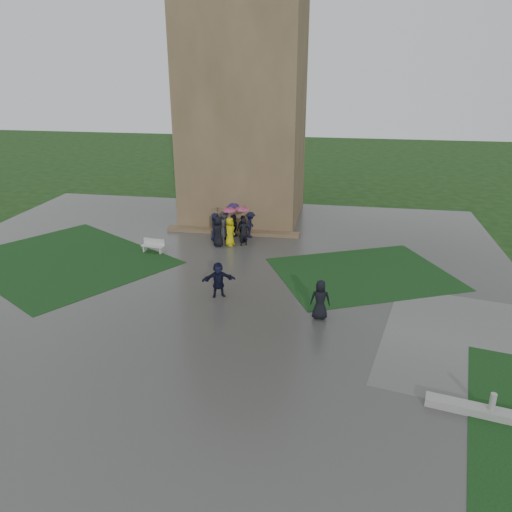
% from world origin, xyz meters
% --- Properties ---
extents(ground, '(120.00, 120.00, 0.00)m').
position_xyz_m(ground, '(0.00, 0.00, 0.00)').
color(ground, black).
extents(plaza, '(34.00, 34.00, 0.02)m').
position_xyz_m(plaza, '(0.00, 2.00, 0.01)').
color(plaza, '#363633').
rests_on(plaza, ground).
extents(lawn_inset_left, '(14.10, 13.46, 0.01)m').
position_xyz_m(lawn_inset_left, '(-8.50, 4.00, 0.03)').
color(lawn_inset_left, black).
rests_on(lawn_inset_left, plaza).
extents(lawn_inset_right, '(11.12, 10.15, 0.01)m').
position_xyz_m(lawn_inset_right, '(8.50, 5.00, 0.03)').
color(lawn_inset_right, black).
rests_on(lawn_inset_right, plaza).
extents(tower, '(8.00, 8.00, 18.00)m').
position_xyz_m(tower, '(0.00, 15.00, 9.00)').
color(tower, brown).
rests_on(tower, ground).
extents(tower_plinth, '(9.00, 0.80, 0.22)m').
position_xyz_m(tower_plinth, '(0.00, 10.60, 0.13)').
color(tower_plinth, brown).
rests_on(tower_plinth, plaza).
extents(bench, '(1.45, 0.62, 0.81)m').
position_xyz_m(bench, '(-3.93, 6.22, 0.44)').
color(bench, '#B1B1AC').
rests_on(bench, plaza).
extents(visitor_cluster, '(2.76, 3.36, 2.49)m').
position_xyz_m(visitor_cluster, '(0.27, 8.95, 1.16)').
color(visitor_cluster, black).
rests_on(visitor_cluster, plaza).
extents(pedestrian_mid, '(1.73, 1.11, 1.76)m').
position_xyz_m(pedestrian_mid, '(1.47, 0.92, 0.90)').
color(pedestrian_mid, black).
rests_on(pedestrian_mid, plaza).
extents(pedestrian_near, '(0.92, 0.66, 1.82)m').
position_xyz_m(pedestrian_near, '(6.46, -0.51, 0.93)').
color(pedestrian_near, black).
rests_on(pedestrian_near, plaza).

